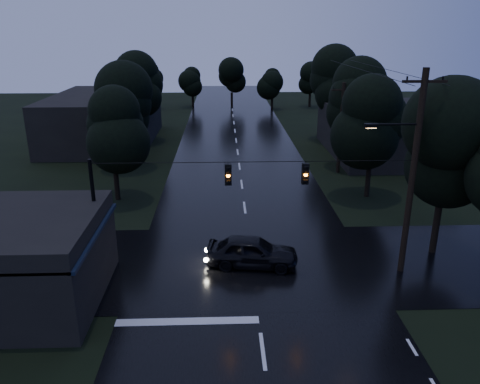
{
  "coord_description": "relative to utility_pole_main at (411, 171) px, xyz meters",
  "views": [
    {
      "loc": [
        -1.41,
        -9.71,
        11.66
      ],
      "look_at": [
        -0.51,
        14.69,
        3.03
      ],
      "focal_mm": 35.0,
      "sensor_mm": 36.0,
      "label": 1
    }
  ],
  "objects": [
    {
      "name": "tree_right_b",
      "position": [
        2.19,
        19.0,
        0.74
      ],
      "size": [
        4.48,
        4.48,
        9.44
      ],
      "color": "black",
      "rests_on": "ground"
    },
    {
      "name": "utility_pole_far",
      "position": [
        0.89,
        17.0,
        -1.38
      ],
      "size": [
        2.0,
        0.3,
        7.5
      ],
      "color": "black",
      "rests_on": "ground"
    },
    {
      "name": "tree_corner_near",
      "position": [
        2.59,
        2.0,
        0.74
      ],
      "size": [
        4.48,
        4.48,
        9.44
      ],
      "color": "black",
      "rests_on": "ground"
    },
    {
      "name": "tree_left_a",
      "position": [
        -16.41,
        11.0,
        -0.02
      ],
      "size": [
        3.92,
        3.92,
        8.26
      ],
      "color": "black",
      "rests_on": "ground"
    },
    {
      "name": "span_signals",
      "position": [
        -6.85,
        -0.01,
        -0.01
      ],
      "size": [
        15.0,
        0.37,
        1.12
      ],
      "color": "black",
      "rests_on": "ground"
    },
    {
      "name": "tree_right_a",
      "position": [
        1.59,
        11.0,
        0.36
      ],
      "size": [
        4.2,
        4.2,
        8.85
      ],
      "color": "black",
      "rests_on": "ground"
    },
    {
      "name": "car",
      "position": [
        -7.41,
        0.83,
        -4.46
      ],
      "size": [
        4.9,
        2.54,
        1.59
      ],
      "primitive_type": "imported",
      "rotation": [
        0.0,
        0.0,
        1.43
      ],
      "color": "black",
      "rests_on": "ground"
    },
    {
      "name": "building_far_right",
      "position": [
        6.59,
        23.0,
        -3.06
      ],
      "size": [
        10.0,
        14.0,
        4.4
      ],
      "primitive_type": "cube",
      "color": "black",
      "rests_on": "ground"
    },
    {
      "name": "cross_street",
      "position": [
        -7.41,
        1.0,
        -5.26
      ],
      "size": [
        60.0,
        9.0,
        0.02
      ],
      "primitive_type": "cube",
      "color": "black",
      "rests_on": "ground"
    },
    {
      "name": "tree_left_c",
      "position": [
        -17.61,
        29.0,
        0.74
      ],
      "size": [
        4.48,
        4.48,
        9.44
      ],
      "color": "black",
      "rests_on": "ground"
    },
    {
      "name": "tree_right_c",
      "position": [
        2.79,
        29.0,
        1.11
      ],
      "size": [
        4.76,
        4.76,
        10.03
      ],
      "color": "black",
      "rests_on": "ground"
    },
    {
      "name": "anchor_pole_left",
      "position": [
        -14.91,
        0.0,
        -2.26
      ],
      "size": [
        0.18,
        0.18,
        6.0
      ],
      "primitive_type": "cylinder",
      "color": "black",
      "rests_on": "ground"
    },
    {
      "name": "building_far_left",
      "position": [
        -21.41,
        29.0,
        -2.76
      ],
      "size": [
        10.0,
        16.0,
        5.0
      ],
      "primitive_type": "cube",
      "color": "black",
      "rests_on": "ground"
    },
    {
      "name": "tree_left_b",
      "position": [
        -17.01,
        19.0,
        0.36
      ],
      "size": [
        4.2,
        4.2,
        8.85
      ],
      "color": "black",
      "rests_on": "ground"
    },
    {
      "name": "utility_pole_main",
      "position": [
        0.0,
        0.0,
        0.0
      ],
      "size": [
        3.5,
        0.3,
        10.0
      ],
      "color": "black",
      "rests_on": "ground"
    },
    {
      "name": "main_road",
      "position": [
        -7.41,
        19.0,
        -5.26
      ],
      "size": [
        12.0,
        120.0,
        0.02
      ],
      "primitive_type": "cube",
      "color": "black",
      "rests_on": "ground"
    }
  ]
}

